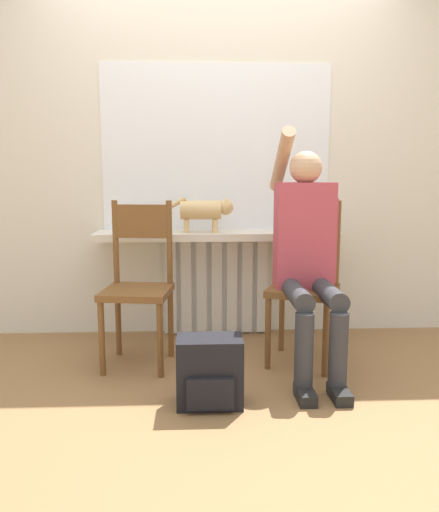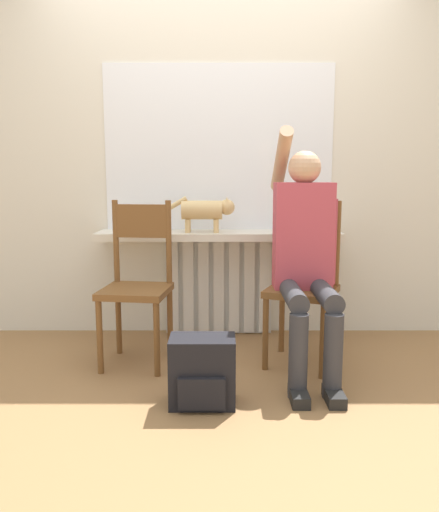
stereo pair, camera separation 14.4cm
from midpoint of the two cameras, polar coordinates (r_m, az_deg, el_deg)
name	(u,v)px [view 1 (the left image)]	position (r m, az deg, el deg)	size (l,w,h in m)	color
ground_plane	(225,402)	(2.66, -0.93, -16.34)	(12.00, 12.00, 0.00)	olive
wall_with_window	(216,147)	(3.64, -1.56, 12.36)	(7.00, 0.06, 2.70)	silver
radiator	(217,285)	(3.64, -1.47, -3.37)	(0.77, 0.08, 0.71)	silver
windowsill	(217,235)	(3.46, -1.46, 2.39)	(1.67, 0.33, 0.05)	silver
window_glass	(216,148)	(3.60, -1.55, 12.22)	(1.61, 0.01, 1.15)	white
chair_left	(139,283)	(3.07, -10.56, -3.02)	(0.44, 0.44, 1.00)	brown
chair_right	(305,281)	(3.09, 8.41, -2.87)	(0.51, 0.51, 1.00)	brown
person	(307,250)	(2.93, 8.64, 0.68)	(0.36, 1.04, 1.43)	#333338
cat	(205,210)	(3.39, -2.90, 5.23)	(0.50, 0.13, 0.25)	#DBB77A
backpack	(210,372)	(2.57, -2.78, -13.12)	(0.33, 0.23, 0.35)	black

